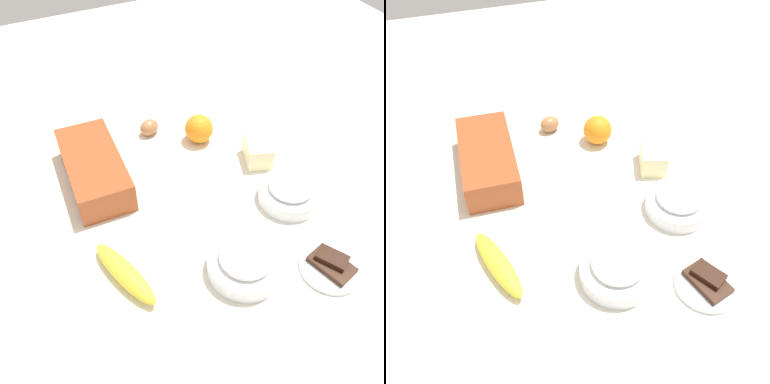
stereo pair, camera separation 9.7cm
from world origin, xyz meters
The scene contains 9 objects.
ground_plane centered at (0.00, 0.00, -0.01)m, with size 2.40×2.40×0.02m, color silver.
loaf_pan centered at (0.18, 0.18, 0.04)m, with size 0.29×0.14×0.08m.
flour_bowl centered at (-0.22, -0.01, 0.03)m, with size 0.16×0.16×0.07m.
sugar_bowl centered at (-0.09, -0.22, 0.03)m, with size 0.15×0.15×0.06m.
banana centered at (-0.13, 0.21, 0.02)m, with size 0.19×0.04×0.04m, color yellow.
orange_fruit centered at (0.21, -0.12, 0.04)m, with size 0.08×0.08×0.08m, color orange.
butter_block centered at (0.07, -0.22, 0.03)m, with size 0.09×0.06×0.06m, color #F4EDB2.
egg_near_butter centered at (0.30, -0.01, 0.02)m, with size 0.04×0.04×0.06m, color #A66F43.
chocolate_plate centered at (-0.29, -0.18, 0.01)m, with size 0.13×0.13×0.03m.
Camera 1 is at (-0.60, 0.29, 0.74)m, focal length 38.90 mm.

